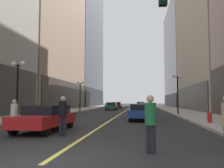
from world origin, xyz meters
name	(u,v)px	position (x,y,z in m)	size (l,w,h in m)	color
ground_plane	(127,110)	(0.00, 35.00, 0.00)	(200.00, 200.00, 0.00)	#262628
sidewalk_left	(81,109)	(-8.25, 35.00, 0.07)	(4.50, 78.00, 0.15)	#9E9991
sidewalk_right	(175,110)	(8.25, 35.00, 0.07)	(4.50, 78.00, 0.15)	#9E9991
lane_centre_stripe	(127,110)	(0.00, 35.00, 0.00)	(0.16, 70.00, 0.01)	#E5D64C
building_right_far	(198,55)	(18.44, 60.00, 14.19)	(16.09, 26.00, 28.47)	gray
car_red	(46,117)	(-2.48, 6.10, 0.72)	(1.91, 4.69, 1.32)	#B21919
car_blue	(141,111)	(2.43, 13.11, 0.72)	(1.90, 4.20, 1.32)	navy
car_white	(146,108)	(3.05, 23.66, 0.72)	(1.75, 4.65, 1.32)	silver
car_green	(112,106)	(-2.61, 34.27, 0.72)	(1.90, 4.66, 1.32)	#196038
car_maroon	(117,105)	(-2.66, 44.16, 0.72)	(1.87, 4.22, 1.32)	maroon
car_black	(141,104)	(2.41, 51.67, 0.72)	(2.12, 4.85, 1.32)	black
pedestrian_in_black_coat	(63,113)	(-1.05, 4.57, 1.04)	(0.41, 0.41, 1.77)	black
pedestrian_in_white_shirt	(14,113)	(-3.99, 5.63, 0.95)	(0.47, 0.47, 1.63)	black
pedestrian_in_green_parka	(150,119)	(2.72, 1.60, 1.01)	(0.37, 0.37, 1.73)	black
street_lamp_left_near	(18,77)	(-6.40, 10.11, 3.26)	(1.06, 0.36, 4.43)	black
street_lamp_left_far	(80,89)	(-6.40, 27.43, 3.26)	(1.06, 0.36, 4.43)	black
street_lamp_right_mid	(177,85)	(6.40, 19.94, 3.26)	(1.06, 0.36, 4.43)	black
fire_hydrant_right	(210,119)	(6.90, 10.35, 0.40)	(0.28, 0.28, 0.80)	red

